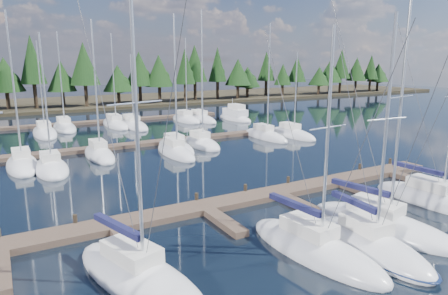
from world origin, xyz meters
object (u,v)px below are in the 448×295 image
front_sailboat_3 (314,248)px  front_sailboat_5 (381,225)px  front_sailboat_2 (138,276)px  front_sailboat_6 (435,200)px  front_sailboat_4 (369,245)px  motor_yacht_right (235,117)px  main_dock (207,210)px

front_sailboat_3 → front_sailboat_5: size_ratio=0.85×
front_sailboat_3 → front_sailboat_2: bearing=167.9°
front_sailboat_3 → front_sailboat_6: front_sailboat_6 is taller
front_sailboat_4 → motor_yacht_right: 47.47m
main_dock → motor_yacht_right: (23.26, 35.02, 0.27)m
front_sailboat_4 → motor_yacht_right: (18.14, 43.87, 0.20)m
front_sailboat_6 → motor_yacht_right: (8.63, 41.37, 0.19)m
main_dock → front_sailboat_2: bearing=-138.4°
front_sailboat_4 → front_sailboat_5: bearing=28.5°
front_sailboat_3 → front_sailboat_5: 5.54m
front_sailboat_3 → front_sailboat_6: (12.36, 1.36, 0.01)m
main_dock → front_sailboat_2: 8.77m
main_dock → front_sailboat_4: 10.22m
motor_yacht_right → main_dock: bearing=-123.6°
front_sailboat_5 → motor_yacht_right: (15.46, 42.41, 0.20)m
front_sailboat_2 → front_sailboat_6: bearing=-1.4°
front_sailboat_2 → main_dock: bearing=41.6°
front_sailboat_2 → front_sailboat_3: size_ratio=1.22×
front_sailboat_2 → front_sailboat_6: 21.18m
front_sailboat_3 → front_sailboat_4: 3.07m
front_sailboat_5 → front_sailboat_6: 6.90m
front_sailboat_2 → front_sailboat_3: 9.02m
front_sailboat_3 → motor_yacht_right: 47.61m
front_sailboat_4 → front_sailboat_5: size_ratio=0.89×
main_dock → front_sailboat_6: front_sailboat_6 is taller
front_sailboat_5 → main_dock: bearing=136.5°
front_sailboat_6 → front_sailboat_5: bearing=-171.3°
front_sailboat_2 → front_sailboat_5: bearing=-6.2°
main_dock → front_sailboat_4: size_ratio=3.43×
motor_yacht_right → front_sailboat_2: bearing=-126.1°
main_dock → front_sailboat_6: bearing=-23.5°
front_sailboat_2 → front_sailboat_6: front_sailboat_2 is taller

